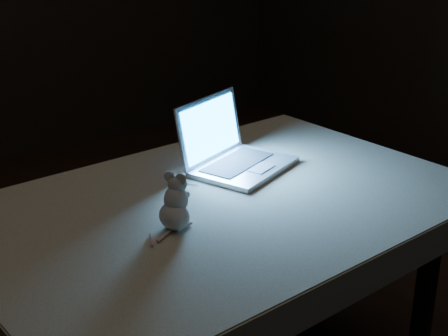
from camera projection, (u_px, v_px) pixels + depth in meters
table at (222, 309)px, 1.89m from camera, size 1.31×0.87×0.68m
tablecloth at (215, 211)px, 1.80m from camera, size 1.57×1.26×0.09m
laptop at (244, 137)px, 1.93m from camera, size 0.37×0.35×0.21m
plush_mouse at (174, 202)px, 1.57m from camera, size 0.14×0.14×0.14m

